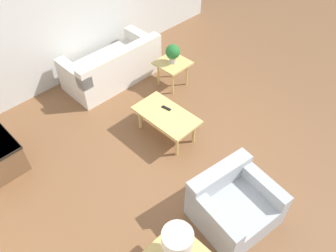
# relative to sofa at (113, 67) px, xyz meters

# --- Properties ---
(ground_plane) EXTENTS (14.00, 14.00, 0.00)m
(ground_plane) POSITION_rel_sofa_xyz_m (-2.34, 0.21, -0.30)
(ground_plane) COLOR brown
(wall_right) EXTENTS (0.12, 7.20, 2.70)m
(wall_right) POSITION_rel_sofa_xyz_m (0.72, 0.21, 1.05)
(wall_right) COLOR silver
(wall_right) RESTS_ON ground_plane
(sofa) EXTENTS (0.91, 1.84, 0.78)m
(sofa) POSITION_rel_sofa_xyz_m (0.00, 0.00, 0.00)
(sofa) COLOR silver
(sofa) RESTS_ON ground_plane
(armchair) EXTENTS (1.03, 1.09, 0.69)m
(armchair) POSITION_rel_sofa_xyz_m (-3.46, 0.80, -0.02)
(armchair) COLOR #A8ADB2
(armchair) RESTS_ON ground_plane
(coffee_table) EXTENTS (1.05, 0.58, 0.46)m
(coffee_table) POSITION_rel_sofa_xyz_m (-1.79, 0.34, 0.10)
(coffee_table) COLOR tan
(coffee_table) RESTS_ON ground_plane
(side_table_plant) EXTENTS (0.56, 0.56, 0.51)m
(side_table_plant) POSITION_rel_sofa_xyz_m (-0.92, -0.70, 0.14)
(side_table_plant) COLOR tan
(side_table_plant) RESTS_ON ground_plane
(potted_plant) EXTENTS (0.27, 0.27, 0.36)m
(potted_plant) POSITION_rel_sofa_xyz_m (-0.92, -0.70, 0.42)
(potted_plant) COLOR #B2ADA3
(potted_plant) RESTS_ON side_table_plant
(table_lamp) EXTENTS (0.33, 0.33, 0.44)m
(table_lamp) POSITION_rel_sofa_xyz_m (-3.47, 1.87, 0.53)
(table_lamp) COLOR #333333
(table_lamp) RESTS_ON side_table_lamp
(remote_control) EXTENTS (0.16, 0.07, 0.02)m
(remote_control) POSITION_rel_sofa_xyz_m (-1.70, 0.25, 0.17)
(remote_control) COLOR black
(remote_control) RESTS_ON coffee_table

